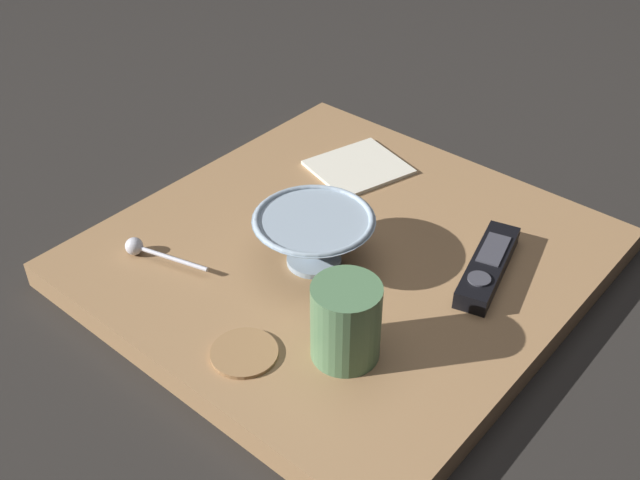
# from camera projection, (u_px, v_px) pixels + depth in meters

# --- Properties ---
(ground_plane) EXTENTS (6.00, 6.00, 0.00)m
(ground_plane) POSITION_uv_depth(u_px,v_px,m) (343.00, 268.00, 1.08)
(ground_plane) COLOR black
(table) EXTENTS (0.61, 0.63, 0.04)m
(table) POSITION_uv_depth(u_px,v_px,m) (343.00, 257.00, 1.06)
(table) COLOR #936D47
(table) RESTS_ON ground
(cereal_bowl) EXTENTS (0.16, 0.16, 0.08)m
(cereal_bowl) POSITION_uv_depth(u_px,v_px,m) (314.00, 237.00, 1.00)
(cereal_bowl) COLOR #8C9EAD
(cereal_bowl) RESTS_ON table
(coffee_mug) EXTENTS (0.08, 0.08, 0.10)m
(coffee_mug) POSITION_uv_depth(u_px,v_px,m) (346.00, 322.00, 0.86)
(coffee_mug) COLOR #4C724C
(coffee_mug) RESTS_ON table
(teaspoon) EXTENTS (0.13, 0.05, 0.02)m
(teaspoon) POSITION_uv_depth(u_px,v_px,m) (142.00, 249.00, 1.03)
(teaspoon) COLOR silver
(teaspoon) RESTS_ON table
(tv_remote_near) EXTENTS (0.09, 0.18, 0.03)m
(tv_remote_near) POSITION_uv_depth(u_px,v_px,m) (488.00, 266.00, 1.00)
(tv_remote_near) COLOR black
(tv_remote_near) RESTS_ON table
(drink_coaster) EXTENTS (0.08, 0.08, 0.01)m
(drink_coaster) POSITION_uv_depth(u_px,v_px,m) (244.00, 353.00, 0.89)
(drink_coaster) COLOR olive
(drink_coaster) RESTS_ON table
(folded_napkin) EXTENTS (0.16, 0.17, 0.01)m
(folded_napkin) POSITION_uv_depth(u_px,v_px,m) (358.00, 167.00, 1.21)
(folded_napkin) COLOR beige
(folded_napkin) RESTS_ON table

